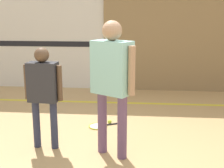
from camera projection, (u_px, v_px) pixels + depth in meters
ground_plane at (114, 155)px, 3.92m from camera, size 16.00×16.00×0.00m
wall_back at (127, 18)px, 6.87m from camera, size 16.00×0.07×3.20m
wall_panel at (180, 38)px, 6.81m from camera, size 3.36×0.05×2.34m
floor_stripe at (123, 103)px, 6.12m from camera, size 14.40×0.10×0.01m
person_instructor at (112, 75)px, 3.70m from camera, size 0.55×0.46×1.66m
person_student_left at (43, 87)px, 3.95m from camera, size 0.50×0.23×1.33m
racket_spare_on_floor at (99, 126)px, 4.87m from camera, size 0.52×0.39×0.03m
tennis_ball_by_spare_racket at (110, 122)px, 4.99m from camera, size 0.07×0.07×0.07m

